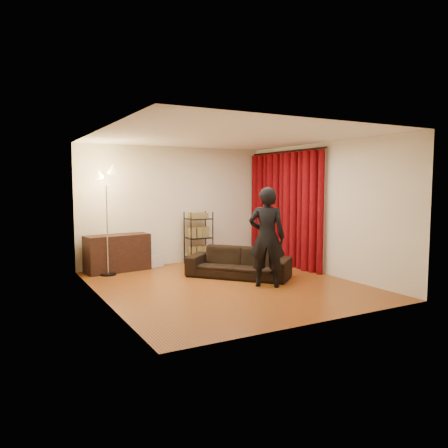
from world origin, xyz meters
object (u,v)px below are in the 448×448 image
sofa (239,263)px  media_cabinet (117,253)px  person (267,237)px  storage_boxes (155,261)px  wire_shelf (198,238)px  floor_lamp (107,223)px

sofa → media_cabinet: media_cabinet is taller
person → storage_boxes: 3.07m
wire_shelf → media_cabinet: bearing=172.9°
media_cabinet → wire_shelf: (1.89, -0.04, 0.21)m
sofa → wire_shelf: size_ratio=1.66×
storage_boxes → floor_lamp: 1.53m
storage_boxes → wire_shelf: size_ratio=0.26×
sofa → wire_shelf: wire_shelf is taller
sofa → wire_shelf: (-0.07, 1.71, 0.31)m
sofa → wire_shelf: bearing=140.9°
wire_shelf → person: bearing=-93.2°
person → wire_shelf: bearing=-48.4°
storage_boxes → floor_lamp: size_ratio=0.15×
media_cabinet → storage_boxes: 0.91m
person → media_cabinet: 3.37m
media_cabinet → storage_boxes: size_ratio=4.19×
sofa → storage_boxes: (-1.09, 1.83, -0.16)m
storage_boxes → person: bearing=-67.5°
media_cabinet → wire_shelf: size_ratio=1.11×
sofa → person: (0.05, -0.91, 0.61)m
person → wire_shelf: size_ratio=1.49×
person → media_cabinet: person is taller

